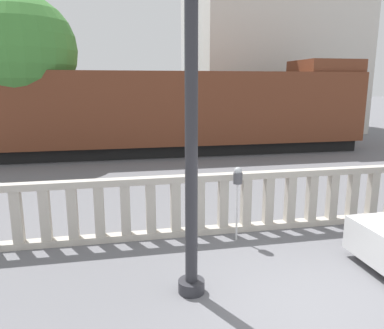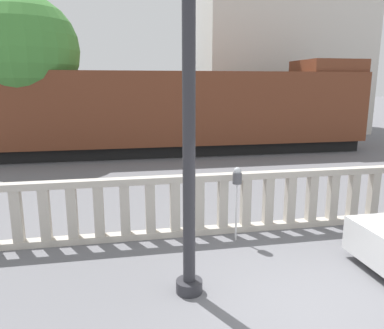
{
  "view_description": "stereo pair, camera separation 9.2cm",
  "coord_description": "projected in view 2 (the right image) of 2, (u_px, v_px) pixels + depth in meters",
  "views": [
    {
      "loc": [
        -2.78,
        -4.51,
        3.28
      ],
      "look_at": [
        -1.03,
        4.11,
        1.37
      ],
      "focal_mm": 35.0,
      "sensor_mm": 36.0,
      "label": 1
    },
    {
      "loc": [
        -2.69,
        -4.52,
        3.28
      ],
      "look_at": [
        -1.03,
        4.11,
        1.37
      ],
      "focal_mm": 35.0,
      "sensor_mm": 36.0,
      "label": 2
    }
  ],
  "objects": [
    {
      "name": "train_far",
      "position": [
        147.0,
        103.0,
        28.14
      ],
      "size": [
        21.27,
        2.93,
        4.05
      ],
      "color": "black",
      "rests_on": "ground"
    },
    {
      "name": "parking_meter",
      "position": [
        237.0,
        181.0,
        7.74
      ],
      "size": [
        0.19,
        0.19,
        1.6
      ],
      "color": "silver",
      "rests_on": "ground"
    },
    {
      "name": "balustrade",
      "position": [
        246.0,
        202.0,
        8.38
      ],
      "size": [
        14.76,
        0.24,
        1.35
      ],
      "color": "#BCB5A8",
      "rests_on": "ground"
    },
    {
      "name": "ground_plane",
      "position": [
        313.0,
        310.0,
        5.54
      ],
      "size": [
        160.0,
        160.0,
        0.0
      ],
      "primitive_type": "plane",
      "color": "slate"
    },
    {
      "name": "lamppost",
      "position": [
        189.0,
        93.0,
        5.35
      ],
      "size": [
        0.43,
        0.43,
        6.41
      ],
      "color": "#2D2D33",
      "rests_on": "ground"
    },
    {
      "name": "train_near",
      "position": [
        175.0,
        111.0,
        17.63
      ],
      "size": [
        18.42,
        3.18,
        4.39
      ],
      "color": "black",
      "rests_on": "ground"
    },
    {
      "name": "tree_left",
      "position": [
        24.0,
        51.0,
        16.01
      ],
      "size": [
        4.67,
        4.67,
        6.98
      ],
      "color": "brown",
      "rests_on": "ground"
    },
    {
      "name": "building_block",
      "position": [
        269.0,
        48.0,
        26.83
      ],
      "size": [
        10.77,
        9.6,
        11.43
      ],
      "color": "beige",
      "rests_on": "ground"
    }
  ]
}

